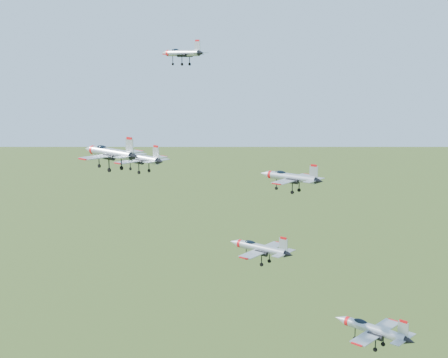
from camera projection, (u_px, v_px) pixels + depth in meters
The scene contains 6 objects.
jet_lead at pixel (182, 53), 119.77m from camera, with size 11.47×9.59×3.07m.
jet_left_high at pixel (139, 158), 111.41m from camera, with size 12.69×10.68×3.41m.
jet_right_high at pixel (110, 152), 89.29m from camera, with size 12.27×10.28×3.29m.
jet_left_low at pixel (290, 177), 108.00m from camera, with size 12.73×10.55×3.40m.
jet_right_low at pixel (260, 248), 93.64m from camera, with size 11.53×9.57×3.08m.
jet_trail at pixel (372, 329), 89.12m from camera, with size 12.76×10.69×3.42m.
Camera 1 is at (58.60, -86.48, 143.43)m, focal length 50.00 mm.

